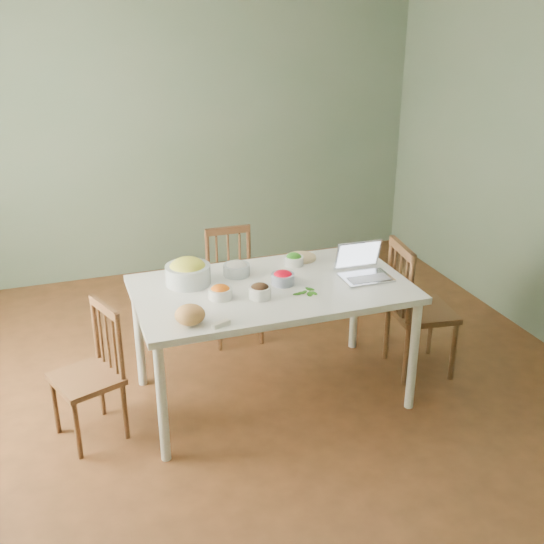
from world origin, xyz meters
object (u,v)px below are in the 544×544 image
object	(u,v)px
dining_table	(272,342)
chair_left	(86,376)
chair_right	(422,308)
bowl_squash	(188,271)
laptop	(367,263)
chair_far	(234,287)
bread_boule	(190,315)

from	to	relation	value
dining_table	chair_left	world-z (taller)	chair_left
chair_right	bowl_squash	xyz separation A→B (m)	(-1.65, 0.24, 0.42)
dining_table	bowl_squash	world-z (taller)	bowl_squash
dining_table	laptop	distance (m)	0.83
bowl_squash	chair_left	bearing A→B (deg)	-159.06
chair_right	chair_left	bearing A→B (deg)	98.19
chair_far	dining_table	bearing A→B (deg)	-88.68
chair_left	laptop	world-z (taller)	laptop
chair_left	bowl_squash	xyz separation A→B (m)	(0.72, 0.28, 0.48)
chair_right	bowl_squash	bearing A→B (deg)	89.04
chair_far	chair_left	world-z (taller)	chair_far
dining_table	chair_right	distance (m)	1.15
bread_boule	laptop	xyz separation A→B (m)	(1.26, 0.25, 0.05)
laptop	chair_far	bearing A→B (deg)	123.99
bread_boule	bowl_squash	bearing A→B (deg)	78.57
bread_boule	chair_right	bearing A→B (deg)	10.55
bread_boule	bowl_squash	distance (m)	0.58
dining_table	bread_boule	distance (m)	0.86
dining_table	chair_far	distance (m)	0.89
dining_table	chair_left	size ratio (longest dim) A/B	2.04
chair_far	laptop	size ratio (longest dim) A/B	2.74
chair_right	dining_table	bearing A→B (deg)	96.44
chair_left	bread_boule	size ratio (longest dim) A/B	4.95
chair_far	chair_right	xyz separation A→B (m)	(1.15, -0.91, 0.05)
chair_right	bowl_squash	distance (m)	1.72
bowl_squash	laptop	bearing A→B (deg)	-15.40
chair_left	bread_boule	world-z (taller)	bread_boule
chair_left	laptop	xyz separation A→B (m)	(1.87, -0.04, 0.51)
dining_table	chair_far	world-z (taller)	chair_far
chair_far	chair_left	xyz separation A→B (m)	(-1.23, -0.95, -0.01)
chair_left	bowl_squash	distance (m)	0.91
bread_boule	chair_left	bearing A→B (deg)	154.44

